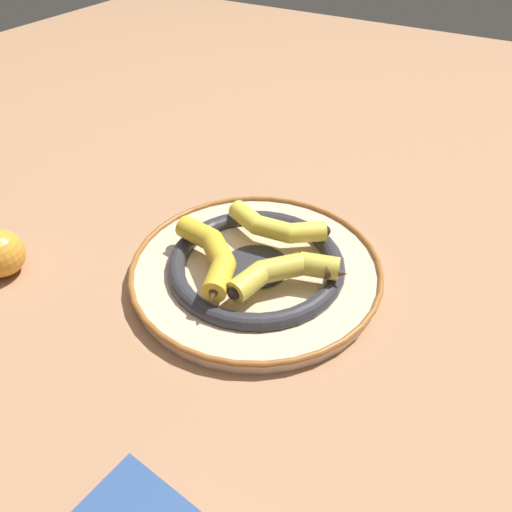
% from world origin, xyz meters
% --- Properties ---
extents(ground_plane, '(2.80, 2.80, 0.00)m').
position_xyz_m(ground_plane, '(0.00, 0.00, 0.00)').
color(ground_plane, '#A87A56').
extents(decorative_bowl, '(0.36, 0.36, 0.03)m').
position_xyz_m(decorative_bowl, '(-0.01, -0.01, 0.02)').
color(decorative_bowl, beige).
rests_on(decorative_bowl, ground_plane).
extents(banana_a, '(0.15, 0.13, 0.03)m').
position_xyz_m(banana_a, '(-0.05, -0.05, 0.05)').
color(banana_a, gold).
rests_on(banana_a, decorative_bowl).
extents(banana_b, '(0.17, 0.07, 0.03)m').
position_xyz_m(banana_b, '(-0.01, 0.05, 0.05)').
color(banana_b, yellow).
rests_on(banana_b, decorative_bowl).
extents(banana_c, '(0.13, 0.13, 0.03)m').
position_xyz_m(banana_c, '(0.05, -0.03, 0.05)').
color(banana_c, gold).
rests_on(banana_c, decorative_bowl).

